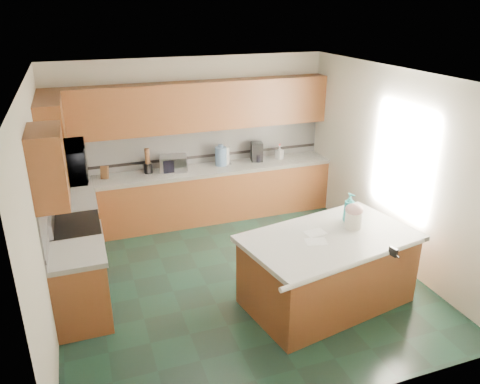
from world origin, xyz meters
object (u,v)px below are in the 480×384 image
toaster_oven (174,164)px  island_top (330,238)px  coffee_maker (257,152)px  island_base (327,272)px  soap_bottle_island (349,208)px  treat_jar (353,220)px  knife_block (105,172)px

toaster_oven → island_top: bearing=-54.7°
coffee_maker → island_top: bearing=-81.4°
island_base → island_top: bearing=0.0°
toaster_oven → coffee_maker: (1.47, 0.03, 0.04)m
soap_bottle_island → island_base: bearing=-160.1°
island_base → treat_jar: treat_jar is taller
island_top → knife_block: (-2.35, 2.90, 0.13)m
soap_bottle_island → coffee_maker: bearing=80.4°
island_base → toaster_oven: 3.22m
treat_jar → coffee_maker: 2.83m
island_base → soap_bottle_island: (0.41, 0.28, 0.68)m
soap_bottle_island → knife_block: (-2.76, 2.62, -0.09)m
island_top → toaster_oven: 3.16m
island_top → coffee_maker: (0.22, 2.93, 0.19)m
island_top → soap_bottle_island: size_ratio=5.39×
island_base → treat_jar: size_ratio=9.19×
island_top → knife_block: bearing=118.4°
knife_block → coffee_maker: size_ratio=0.63×
toaster_oven → coffee_maker: coffee_maker is taller
soap_bottle_island → coffee_maker: (-0.20, 2.65, -0.02)m
treat_jar → soap_bottle_island: soap_bottle_island is taller
island_top → treat_jar: bearing=4.7°
treat_jar → toaster_oven: 3.24m
treat_jar → knife_block: size_ratio=1.02×
coffee_maker → treat_jar: bearing=-74.1°
knife_block → coffee_maker: 2.57m
island_base → toaster_oven: (-1.26, 2.90, 0.62)m
treat_jar → soap_bottle_island: bearing=56.5°
coffee_maker → toaster_oven: bearing=-166.0°
treat_jar → knife_block: bearing=115.0°
treat_jar → coffee_maker: (-0.15, 2.83, 0.06)m
island_base → coffee_maker: 3.01m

